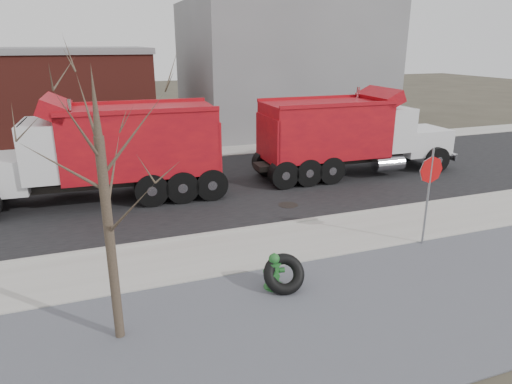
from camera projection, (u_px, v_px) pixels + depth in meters
name	position (u px, v px, depth m)	size (l,w,h in m)	color
ground	(235.00, 256.00, 12.34)	(120.00, 120.00, 0.00)	#383328
gravel_verge	(288.00, 328.00, 9.21)	(60.00, 5.00, 0.03)	slate
sidewalk	(232.00, 252.00, 12.55)	(60.00, 2.50, 0.06)	#9E9B93
curb	(219.00, 233.00, 13.70)	(60.00, 0.15, 0.11)	#9E9B93
road	(186.00, 189.00, 17.95)	(60.00, 9.40, 0.02)	black
far_sidewalk	(163.00, 156.00, 23.03)	(60.00, 2.00, 0.06)	#9E9B93
building_grey	(281.00, 66.00, 30.08)	(12.00, 10.00, 8.00)	gray
bare_tree	(103.00, 176.00, 7.94)	(3.20, 3.20, 5.20)	#382D23
fire_hydrant	(274.00, 273.00, 10.61)	(0.51, 0.50, 0.90)	#286929
truck_tire	(284.00, 274.00, 10.52)	(1.09, 0.94, 0.94)	black
stop_sign	(430.00, 180.00, 12.49)	(0.76, 0.06, 2.82)	gray
dump_truck_red_a	(349.00, 133.00, 19.45)	(9.01, 2.62, 3.62)	black
dump_truck_red_b	(106.00, 149.00, 16.13)	(9.08, 2.97, 3.79)	black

